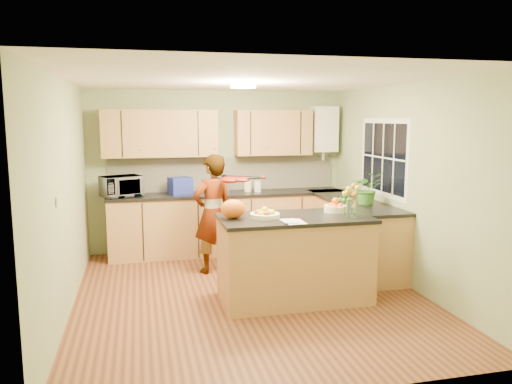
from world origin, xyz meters
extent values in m
plane|color=#542A18|center=(0.00, 0.00, 0.00)|extent=(4.50, 4.50, 0.00)
cube|color=white|center=(0.00, 0.00, 2.50)|extent=(4.00, 4.50, 0.02)
cube|color=gray|center=(0.00, 2.25, 1.25)|extent=(4.00, 0.02, 2.50)
cube|color=gray|center=(0.00, -2.25, 1.25)|extent=(4.00, 0.02, 2.50)
cube|color=gray|center=(-2.00, 0.00, 1.25)|extent=(0.02, 4.50, 2.50)
cube|color=gray|center=(2.00, 0.00, 1.25)|extent=(0.02, 4.50, 2.50)
cube|color=#AC7044|center=(0.10, 1.95, 0.45)|extent=(3.60, 0.60, 0.90)
cube|color=black|center=(0.10, 1.94, 0.92)|extent=(3.64, 0.62, 0.04)
cube|color=#AC7044|center=(1.70, 0.85, 0.45)|extent=(0.60, 2.20, 0.90)
cube|color=black|center=(1.69, 0.85, 0.92)|extent=(0.62, 2.24, 0.04)
cube|color=silver|center=(0.10, 2.23, 1.20)|extent=(3.60, 0.02, 0.52)
cube|color=#AC7044|center=(-0.90, 2.08, 1.85)|extent=(1.70, 0.34, 0.70)
cube|color=#AC7044|center=(0.85, 2.08, 1.85)|extent=(1.20, 0.34, 0.70)
cube|color=white|center=(1.70, 2.09, 1.90)|extent=(0.40, 0.30, 0.72)
cylinder|color=silver|center=(1.70, 2.09, 1.50)|extent=(0.06, 0.06, 0.20)
cube|color=white|center=(1.99, 0.60, 1.55)|extent=(0.01, 1.30, 1.05)
cube|color=black|center=(1.99, 0.60, 1.55)|extent=(0.01, 1.18, 0.92)
cube|color=white|center=(-1.99, -0.60, 1.30)|extent=(0.02, 0.09, 0.09)
cylinder|color=#FFEABF|center=(0.00, 0.30, 2.46)|extent=(0.30, 0.30, 0.06)
cylinder|color=white|center=(0.00, 0.30, 2.49)|extent=(0.10, 0.10, 0.02)
cube|color=#AC7044|center=(0.47, -0.26, 0.47)|extent=(1.66, 0.83, 0.94)
cube|color=black|center=(0.47, -0.26, 0.96)|extent=(1.71, 0.87, 0.04)
cylinder|color=#FBF2C9|center=(0.12, -0.26, 1.00)|extent=(0.33, 0.33, 0.05)
cylinder|color=#FBF2C9|center=(1.02, -0.11, 1.02)|extent=(0.27, 0.27, 0.08)
cylinder|color=silver|center=(1.07, -0.44, 1.08)|extent=(0.10, 0.10, 0.20)
ellipsoid|color=orange|center=(-0.23, -0.21, 1.08)|extent=(0.30, 0.26, 0.21)
cube|color=white|center=(0.37, -0.56, 0.98)|extent=(0.20, 0.28, 0.01)
imported|color=#EBB38F|center=(-0.28, 1.00, 0.80)|extent=(0.69, 0.58, 1.61)
imported|color=white|center=(-1.49, 1.91, 1.09)|extent=(0.65, 0.56, 0.30)
cube|color=#202C96|center=(-0.63, 1.96, 1.07)|extent=(0.38, 0.33, 0.26)
cylinder|color=silver|center=(0.05, 1.97, 1.06)|extent=(0.18, 0.18, 0.24)
sphere|color=black|center=(0.05, 1.97, 1.23)|extent=(0.09, 0.09, 0.09)
cylinder|color=#FBF2C9|center=(0.42, 2.00, 1.03)|extent=(0.15, 0.15, 0.18)
cylinder|color=white|center=(0.57, 1.94, 1.02)|extent=(0.13, 0.13, 0.17)
imported|color=#377727|center=(1.70, 0.45, 1.16)|extent=(0.45, 0.41, 0.44)
camera|label=1|loc=(-1.22, -5.55, 2.08)|focal=35.00mm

